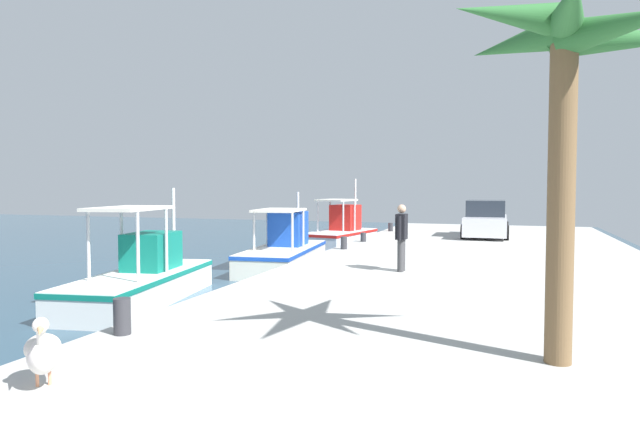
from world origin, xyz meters
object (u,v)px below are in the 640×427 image
at_px(palm_tree, 567,63).
at_px(fishing_boat_second, 142,279).
at_px(pelican, 43,351).
at_px(parked_car, 486,220).
at_px(mooring_bollard_nearest, 122,316).
at_px(mooring_bollard_fourth, 391,227).
at_px(fishing_boat_fourth, 341,234).
at_px(fisherman_standing, 401,234).
at_px(mooring_bollard_second, 344,243).
at_px(mooring_bollard_third, 363,237).
at_px(fishing_boat_third, 284,250).

bearing_deg(palm_tree, fishing_boat_second, 64.32).
distance_m(pelican, parked_car, 20.30).
height_order(mooring_bollard_nearest, mooring_bollard_fourth, mooring_bollard_nearest).
height_order(fishing_boat_second, mooring_bollard_fourth, fishing_boat_second).
xyz_separation_m(fishing_boat_fourth, mooring_bollard_fourth, (0.62, -2.31, 0.33)).
bearing_deg(fishing_boat_fourth, fishing_boat_second, 174.87).
bearing_deg(mooring_bollard_nearest, pelican, -163.51).
bearing_deg(pelican, fisherman_standing, -13.18).
relative_size(mooring_bollard_second, mooring_bollard_fourth, 1.07).
distance_m(mooring_bollard_nearest, mooring_bollard_fourth, 19.47).
distance_m(mooring_bollard_second, mooring_bollard_third, 2.70).
relative_size(fishing_boat_second, mooring_bollard_third, 16.43).
xyz_separation_m(pelican, mooring_bollard_second, (13.49, 0.60, -0.18)).
relative_size(pelican, palm_tree, 0.19).
distance_m(fishing_boat_second, mooring_bollard_second, 7.26).
relative_size(fishing_boat_second, fishing_boat_third, 1.00).
xyz_separation_m(fishing_boat_second, mooring_bollard_second, (6.33, -3.54, 0.42)).
distance_m(mooring_bollard_fourth, palm_tree, 20.08).
relative_size(fishing_boat_third, pelican, 6.90).
bearing_deg(fishing_boat_second, fishing_boat_third, -11.01).
relative_size(pelican, parked_car, 0.20).
bearing_deg(fishing_boat_fourth, pelican, -172.06).
height_order(pelican, mooring_bollard_nearest, pelican).
relative_size(fisherman_standing, mooring_bollard_fourth, 4.22).
xyz_separation_m(mooring_bollard_second, palm_tree, (-10.88, -5.93, 3.39)).
height_order(fishing_boat_fourth, fisherman_standing, fishing_boat_fourth).
bearing_deg(palm_tree, mooring_bollard_second, 28.60).
height_order(mooring_bollard_fourth, palm_tree, palm_tree).
bearing_deg(fisherman_standing, palm_tree, -154.53).
relative_size(mooring_bollard_second, mooring_bollard_third, 1.23).
height_order(fisherman_standing, mooring_bollard_third, fisherman_standing).
relative_size(fishing_boat_second, mooring_bollard_nearest, 10.87).
xyz_separation_m(fishing_boat_second, parked_car, (12.76, -7.98, 0.92)).
distance_m(fisherman_standing, mooring_bollard_second, 5.11).
distance_m(fishing_boat_second, pelican, 8.30).
height_order(fisherman_standing, mooring_bollard_nearest, fisherman_standing).
bearing_deg(fishing_boat_fourth, fisherman_standing, -156.37).
xyz_separation_m(pelican, palm_tree, (2.61, -5.33, 3.21)).
bearing_deg(fishing_boat_second, palm_tree, -115.68).
relative_size(parked_car, mooring_bollard_second, 9.55).
distance_m(fishing_boat_fourth, fisherman_standing, 12.72).
bearing_deg(mooring_bollard_third, mooring_bollard_fourth, -0.00).
bearing_deg(fishing_boat_fourth, mooring_bollard_second, -162.60).
distance_m(pelican, mooring_bollard_second, 13.51).
bearing_deg(palm_tree, pelican, 116.11).
height_order(mooring_bollard_second, mooring_bollard_fourth, mooring_bollard_second).
relative_size(mooring_bollard_third, palm_tree, 0.08).
bearing_deg(palm_tree, mooring_bollard_fourth, 17.45).
bearing_deg(fisherman_standing, mooring_bollard_nearest, 159.07).
bearing_deg(mooring_bollard_nearest, fishing_boat_fourth, 6.99).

